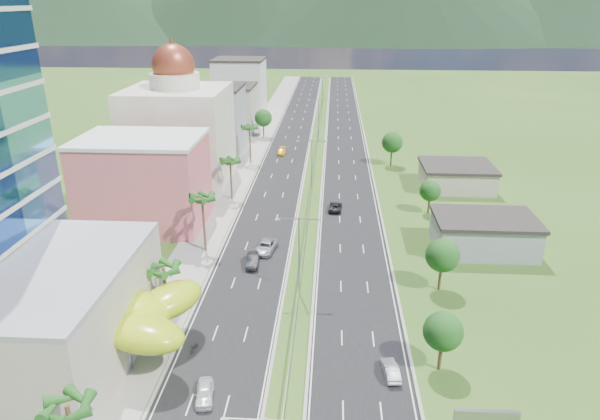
# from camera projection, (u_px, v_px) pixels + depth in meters

# --- Properties ---
(ground) EXTENTS (500.00, 500.00, 0.00)m
(ground) POSITION_uv_depth(u_px,v_px,m) (294.00, 336.00, 62.87)
(ground) COLOR #2D5119
(ground) RESTS_ON ground
(road_left) EXTENTS (11.00, 260.00, 0.04)m
(road_left) POSITION_uv_depth(u_px,v_px,m) (290.00, 142.00, 146.72)
(road_left) COLOR black
(road_left) RESTS_ON ground
(road_right) EXTENTS (11.00, 260.00, 0.04)m
(road_right) POSITION_uv_depth(u_px,v_px,m) (345.00, 143.00, 145.85)
(road_right) COLOR black
(road_right) RESTS_ON ground
(sidewalk_left) EXTENTS (7.00, 260.00, 0.12)m
(sidewalk_left) POSITION_uv_depth(u_px,v_px,m) (256.00, 142.00, 147.25)
(sidewalk_left) COLOR gray
(sidewalk_left) RESTS_ON ground
(median_guardrail) EXTENTS (0.10, 216.06, 0.76)m
(median_guardrail) POSITION_uv_depth(u_px,v_px,m) (315.00, 159.00, 129.37)
(median_guardrail) COLOR gray
(median_guardrail) RESTS_ON ground
(streetlight_median_b) EXTENTS (6.04, 0.25, 11.00)m
(streetlight_median_b) POSITION_uv_depth(u_px,v_px,m) (299.00, 248.00, 69.63)
(streetlight_median_b) COLOR gray
(streetlight_median_b) RESTS_ON ground
(streetlight_median_c) EXTENTS (6.04, 0.25, 11.00)m
(streetlight_median_c) POSITION_uv_depth(u_px,v_px,m) (312.00, 161.00, 106.71)
(streetlight_median_c) COLOR gray
(streetlight_median_c) RESTS_ON ground
(streetlight_median_d) EXTENTS (6.04, 0.25, 11.00)m
(streetlight_median_d) POSITION_uv_depth(u_px,v_px,m) (319.00, 115.00, 148.42)
(streetlight_median_d) COLOR gray
(streetlight_median_d) RESTS_ON ground
(streetlight_median_e) EXTENTS (6.04, 0.25, 11.00)m
(streetlight_median_e) POSITION_uv_depth(u_px,v_px,m) (322.00, 89.00, 190.13)
(streetlight_median_e) COLOR gray
(streetlight_median_e) RESTS_ON ground
(lime_canopy) EXTENTS (18.00, 15.00, 7.40)m
(lime_canopy) POSITION_uv_depth(u_px,v_px,m) (109.00, 313.00, 58.46)
(lime_canopy) COLOR #A4BF12
(lime_canopy) RESTS_ON ground
(pink_shophouse) EXTENTS (20.00, 15.00, 15.00)m
(pink_shophouse) POSITION_uv_depth(u_px,v_px,m) (144.00, 183.00, 91.37)
(pink_shophouse) COLOR #D85866
(pink_shophouse) RESTS_ON ground
(domed_building) EXTENTS (20.00, 20.00, 28.70)m
(domed_building) POSITION_uv_depth(u_px,v_px,m) (179.00, 130.00, 111.25)
(domed_building) COLOR #C0B59F
(domed_building) RESTS_ON ground
(midrise_grey) EXTENTS (16.00, 15.00, 16.00)m
(midrise_grey) POSITION_uv_depth(u_px,v_px,m) (211.00, 120.00, 135.61)
(midrise_grey) COLOR gray
(midrise_grey) RESTS_ON ground
(midrise_beige) EXTENTS (16.00, 15.00, 13.00)m
(midrise_beige) POSITION_uv_depth(u_px,v_px,m) (227.00, 109.00, 156.56)
(midrise_beige) COLOR #AAA08C
(midrise_beige) RESTS_ON ground
(midrise_white) EXTENTS (16.00, 15.00, 18.00)m
(midrise_white) POSITION_uv_depth(u_px,v_px,m) (240.00, 88.00, 176.95)
(midrise_white) COLOR silver
(midrise_white) RESTS_ON ground
(shed_near) EXTENTS (15.00, 10.00, 5.00)m
(shed_near) POSITION_uv_depth(u_px,v_px,m) (484.00, 235.00, 83.50)
(shed_near) COLOR gray
(shed_near) RESTS_ON ground
(shed_far) EXTENTS (14.00, 12.00, 4.40)m
(shed_far) POSITION_uv_depth(u_px,v_px,m) (456.00, 177.00, 111.30)
(shed_far) COLOR #AAA08C
(shed_far) RESTS_ON ground
(palm_tree_a) EXTENTS (3.60, 3.60, 9.10)m
(palm_tree_a) POSITION_uv_depth(u_px,v_px,m) (68.00, 411.00, 40.40)
(palm_tree_a) COLOR #47301C
(palm_tree_a) RESTS_ON ground
(palm_tree_b) EXTENTS (3.60, 3.60, 8.10)m
(palm_tree_b) POSITION_uv_depth(u_px,v_px,m) (164.00, 271.00, 63.00)
(palm_tree_b) COLOR #47301C
(palm_tree_b) RESTS_ON ground
(palm_tree_c) EXTENTS (3.60, 3.60, 9.60)m
(palm_tree_c) POSITION_uv_depth(u_px,v_px,m) (202.00, 200.00, 81.00)
(palm_tree_c) COLOR #47301C
(palm_tree_c) RESTS_ON ground
(palm_tree_d) EXTENTS (3.60, 3.60, 8.60)m
(palm_tree_d) POSITION_uv_depth(u_px,v_px,m) (230.00, 162.00, 102.68)
(palm_tree_d) COLOR #47301C
(palm_tree_d) RESTS_ON ground
(palm_tree_e) EXTENTS (3.60, 3.60, 9.40)m
(palm_tree_e) POSITION_uv_depth(u_px,v_px,m) (250.00, 129.00, 125.57)
(palm_tree_e) COLOR #47301C
(palm_tree_e) RESTS_ON ground
(leafy_tree_lfar) EXTENTS (4.90, 4.90, 8.05)m
(leafy_tree_lfar) POSITION_uv_depth(u_px,v_px,m) (263.00, 118.00, 149.75)
(leafy_tree_lfar) COLOR #47301C
(leafy_tree_lfar) RESTS_ON ground
(leafy_tree_ra) EXTENTS (4.20, 4.20, 6.90)m
(leafy_tree_ra) POSITION_uv_depth(u_px,v_px,m) (443.00, 332.00, 55.54)
(leafy_tree_ra) COLOR #47301C
(leafy_tree_ra) RESTS_ON ground
(leafy_tree_rb) EXTENTS (4.55, 4.55, 7.47)m
(leafy_tree_rb) POSITION_uv_depth(u_px,v_px,m) (442.00, 256.00, 70.97)
(leafy_tree_rb) COLOR #47301C
(leafy_tree_rb) RESTS_ON ground
(leafy_tree_rc) EXTENTS (3.85, 3.85, 6.33)m
(leafy_tree_rc) POSITION_uv_depth(u_px,v_px,m) (430.00, 191.00, 97.05)
(leafy_tree_rc) COLOR #47301C
(leafy_tree_rc) RESTS_ON ground
(leafy_tree_rd) EXTENTS (4.90, 4.90, 8.05)m
(leafy_tree_rd) POSITION_uv_depth(u_px,v_px,m) (392.00, 142.00, 124.64)
(leafy_tree_rd) COLOR #47301C
(leafy_tree_rd) RESTS_ON ground
(mountain_ridge) EXTENTS (860.00, 140.00, 90.00)m
(mountain_ridge) POSITION_uv_depth(u_px,v_px,m) (398.00, 42.00, 476.51)
(mountain_ridge) COLOR black
(mountain_ridge) RESTS_ON ground
(car_white_near_left) EXTENTS (2.35, 4.43, 1.43)m
(car_white_near_left) POSITION_uv_depth(u_px,v_px,m) (205.00, 393.00, 52.78)
(car_white_near_left) COLOR silver
(car_white_near_left) RESTS_ON road_left
(car_dark_left) EXTENTS (2.07, 5.02, 1.62)m
(car_dark_left) POSITION_uv_depth(u_px,v_px,m) (253.00, 260.00, 79.15)
(car_dark_left) COLOR black
(car_dark_left) RESTS_ON road_left
(car_silver_mid_left) EXTENTS (3.60, 6.11, 1.60)m
(car_silver_mid_left) POSITION_uv_depth(u_px,v_px,m) (266.00, 247.00, 83.46)
(car_silver_mid_left) COLOR #93969A
(car_silver_mid_left) RESTS_ON road_left
(car_yellow_far_left) EXTENTS (2.09, 5.07, 1.47)m
(car_yellow_far_left) POSITION_uv_depth(u_px,v_px,m) (281.00, 151.00, 135.31)
(car_yellow_far_left) COLOR yellow
(car_yellow_far_left) RESTS_ON road_left
(car_silver_right) EXTENTS (1.94, 4.29, 1.36)m
(car_silver_right) POSITION_uv_depth(u_px,v_px,m) (391.00, 370.00, 56.09)
(car_silver_right) COLOR #A4A6AC
(car_silver_right) RESTS_ON road_right
(car_dark_far_right) EXTENTS (2.64, 5.15, 1.39)m
(car_dark_far_right) POSITION_uv_depth(u_px,v_px,m) (335.00, 207.00, 99.68)
(car_dark_far_right) COLOR black
(car_dark_far_right) RESTS_ON road_right
(motorcycle) EXTENTS (0.74, 1.86, 1.16)m
(motorcycle) POSITION_uv_depth(u_px,v_px,m) (195.00, 346.00, 60.00)
(motorcycle) COLOR black
(motorcycle) RESTS_ON road_left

